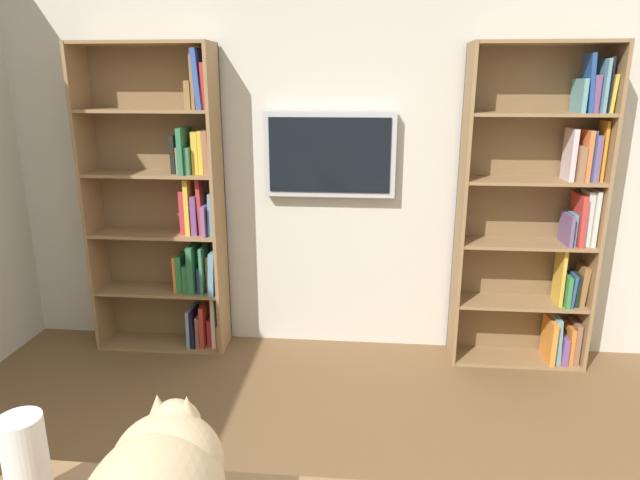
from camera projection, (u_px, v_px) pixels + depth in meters
name	position (u px, v px, depth m)	size (l,w,h in m)	color
wall_back	(338.00, 152.00, 3.61)	(4.52, 0.06, 2.70)	beige
bookshelf_left	(543.00, 217.00, 3.44)	(0.85, 0.28, 2.02)	#937047
bookshelf_right	(172.00, 210.00, 3.65)	(0.88, 0.28, 2.03)	#937047
wall_mounted_tv	(330.00, 155.00, 3.54)	(0.85, 0.07, 0.55)	#B7B7BC
paper_towel_roll	(26.00, 462.00, 1.41)	(0.11, 0.11, 0.26)	white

